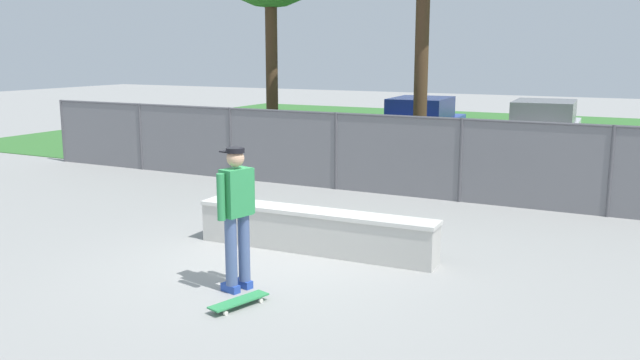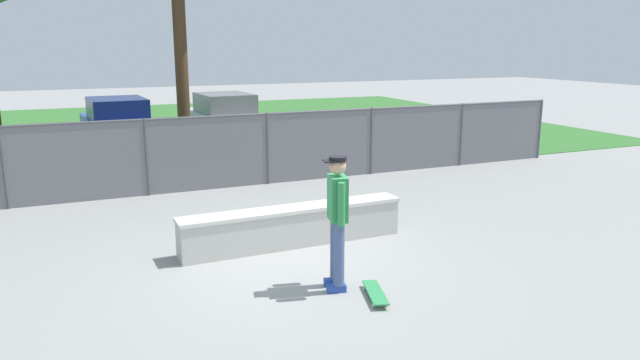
# 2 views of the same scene
# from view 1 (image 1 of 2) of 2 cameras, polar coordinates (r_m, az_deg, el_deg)

# --- Properties ---
(ground_plane) EXTENTS (80.00, 80.00, 0.00)m
(ground_plane) POSITION_cam_1_polar(r_m,az_deg,el_deg) (9.55, -5.25, -7.45)
(ground_plane) COLOR gray
(grass_strip) EXTENTS (31.45, 20.00, 0.02)m
(grass_strip) POSITION_cam_1_polar(r_m,az_deg,el_deg) (24.06, 15.10, 3.41)
(grass_strip) COLOR #336B2D
(grass_strip) RESTS_ON ground
(concrete_ledge) EXTENTS (3.84, 0.58, 0.65)m
(concrete_ledge) POSITION_cam_1_polar(r_m,az_deg,el_deg) (10.14, -0.47, -4.36)
(concrete_ledge) COLOR #B7B5AD
(concrete_ledge) RESTS_ON ground
(skateboarder) EXTENTS (0.36, 0.59, 1.84)m
(skateboarder) POSITION_cam_1_polar(r_m,az_deg,el_deg) (8.42, -7.14, -2.70)
(skateboarder) COLOR #2647A5
(skateboarder) RESTS_ON ground
(skateboard) EXTENTS (0.42, 0.82, 0.09)m
(skateboard) POSITION_cam_1_polar(r_m,az_deg,el_deg) (8.14, -6.94, -10.25)
(skateboard) COLOR #2D8C4C
(skateboard) RESTS_ON ground
(chainlink_fence) EXTENTS (19.52, 0.07, 1.70)m
(chainlink_fence) POSITION_cam_1_polar(r_m,az_deg,el_deg) (14.10, 6.48, 2.41)
(chainlink_fence) COLOR #4C4C51
(chainlink_fence) RESTS_ON ground
(car_blue) EXTENTS (2.21, 4.30, 1.66)m
(car_blue) POSITION_cam_1_polar(r_m,az_deg,el_deg) (20.26, 8.64, 4.67)
(car_blue) COLOR #233D9E
(car_blue) RESTS_ON ground
(car_silver) EXTENTS (2.21, 4.30, 1.66)m
(car_silver) POSITION_cam_1_polar(r_m,az_deg,el_deg) (19.83, 18.54, 4.10)
(car_silver) COLOR #B7BABF
(car_silver) RESTS_ON ground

